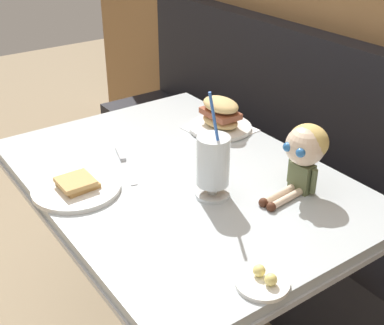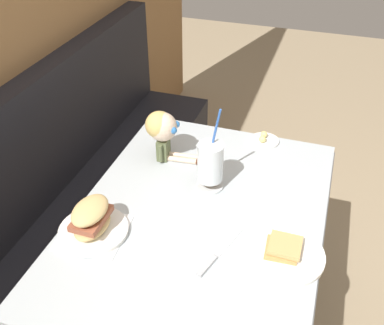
{
  "view_description": "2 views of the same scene",
  "coord_description": "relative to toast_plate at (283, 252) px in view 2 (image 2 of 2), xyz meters",
  "views": [
    {
      "loc": [
        1.12,
        -0.56,
        1.51
      ],
      "look_at": [
        0.05,
        0.18,
        0.8
      ],
      "focal_mm": 48.6,
      "sensor_mm": 36.0,
      "label": 1
    },
    {
      "loc": [
        -1.05,
        -0.14,
        1.76
      ],
      "look_at": [
        0.13,
        0.25,
        0.85
      ],
      "focal_mm": 42.09,
      "sensor_mm": 36.0,
      "label": 2
    }
  ],
  "objects": [
    {
      "name": "milkshake_glass",
      "position": [
        0.24,
        0.3,
        0.09
      ],
      "size": [
        0.1,
        0.1,
        0.31
      ],
      "color": "silver",
      "rests_on": "diner_table"
    },
    {
      "name": "sandwich_plate",
      "position": [
        -0.09,
        0.58,
        0.03
      ],
      "size": [
        0.22,
        0.22,
        0.12
      ],
      "color": "white",
      "rests_on": "diner_table"
    },
    {
      "name": "butter_saucer",
      "position": [
        0.59,
        0.17,
        -0.0
      ],
      "size": [
        0.12,
        0.12,
        0.04
      ],
      "color": "white",
      "rests_on": "diner_table"
    },
    {
      "name": "seated_doll",
      "position": [
        0.36,
        0.52,
        0.12
      ],
      "size": [
        0.12,
        0.22,
        0.2
      ],
      "color": "#5B6642",
      "rests_on": "diner_table"
    },
    {
      "name": "diner_table",
      "position": [
        0.09,
        0.29,
        -0.21
      ],
      "size": [
        1.11,
        0.81,
        0.74
      ],
      "color": "#B2BCC1",
      "rests_on": "ground"
    },
    {
      "name": "butter_knife",
      "position": [
        -0.08,
        0.19,
        -0.01
      ],
      "size": [
        0.23,
        0.09,
        0.01
      ],
      "color": "silver",
      "rests_on": "diner_table"
    },
    {
      "name": "booth_bench",
      "position": [
        0.09,
        0.92,
        -0.42
      ],
      "size": [
        2.6,
        0.48,
        1.0
      ],
      "color": "black",
      "rests_on": "ground"
    },
    {
      "name": "toast_plate",
      "position": [
        0.0,
        0.0,
        0.0
      ],
      "size": [
        0.25,
        0.25,
        0.04
      ],
      "color": "white",
      "rests_on": "diner_table"
    }
  ]
}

